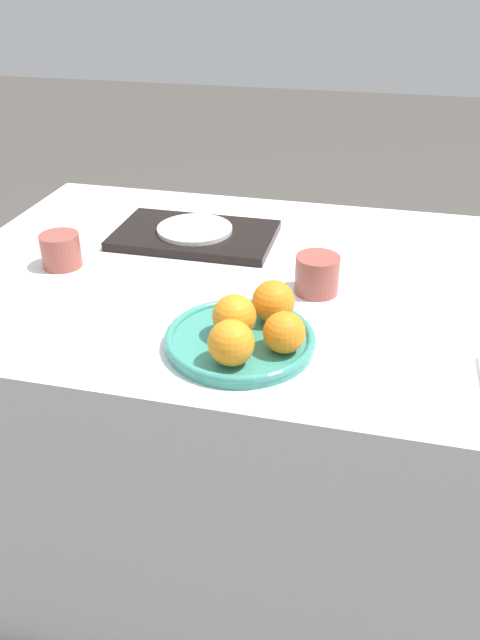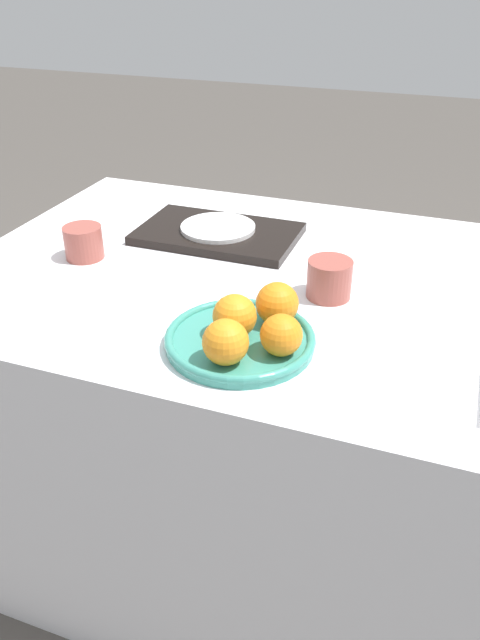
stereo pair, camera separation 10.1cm
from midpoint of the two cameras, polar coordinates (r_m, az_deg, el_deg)
ground_plane at (r=1.73m, az=5.79°, el=-19.07°), size 12.00×12.00×0.00m
table at (r=1.47m, az=6.56°, el=-9.56°), size 1.39×0.88×0.75m
fruit_platter at (r=1.03m, az=2.81°, el=-1.88°), size 0.25×0.25×0.02m
orange_0 at (r=1.02m, az=2.36°, el=0.28°), size 0.07×0.07×0.07m
orange_1 at (r=1.06m, az=6.16°, el=1.43°), size 0.07×0.07×0.07m
orange_2 at (r=0.98m, az=6.76°, el=-1.47°), size 0.07×0.07×0.07m
orange_3 at (r=0.95m, az=1.72°, el=-2.13°), size 0.07×0.07×0.07m
serving_tray at (r=1.43m, az=0.01°, el=7.85°), size 0.36×0.22×0.02m
side_plate at (r=1.43m, az=0.01°, el=8.40°), size 0.17×0.17×0.01m
cup_0 at (r=1.36m, az=-12.05°, el=6.90°), size 0.08×0.08×0.07m
cup_1 at (r=1.19m, az=10.60°, el=3.65°), size 0.08×0.08×0.07m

